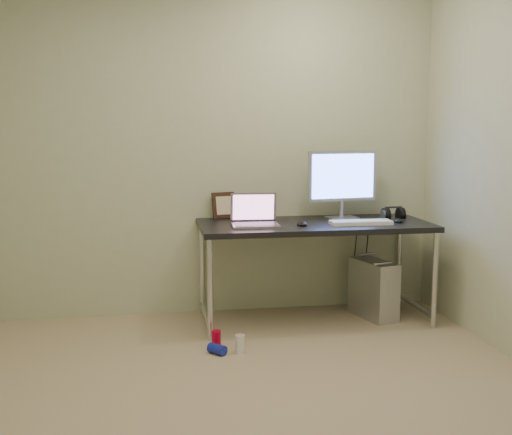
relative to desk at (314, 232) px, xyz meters
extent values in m
plane|color=tan|center=(-0.71, -1.38, -0.68)|extent=(3.50, 3.50, 0.00)
cube|color=beige|center=(-0.71, 0.37, 0.57)|extent=(3.50, 0.02, 2.50)
cube|color=black|center=(0.00, 0.00, 0.05)|extent=(1.71, 0.75, 0.04)
cylinder|color=silver|center=(-0.81, -0.33, -0.32)|extent=(0.04, 0.04, 0.71)
cylinder|color=silver|center=(-0.81, 0.33, -0.32)|extent=(0.04, 0.04, 0.71)
cylinder|color=silver|center=(0.81, -0.33, -0.32)|extent=(0.04, 0.04, 0.71)
cylinder|color=silver|center=(0.81, 0.33, -0.32)|extent=(0.04, 0.04, 0.71)
cylinder|color=silver|center=(-0.81, 0.00, -0.60)|extent=(0.04, 0.67, 0.04)
cylinder|color=silver|center=(0.81, 0.00, -0.60)|extent=(0.04, 0.67, 0.04)
cube|color=silver|center=(0.47, 0.00, -0.45)|extent=(0.29, 0.46, 0.44)
cylinder|color=#B4B5BB|center=(0.47, -0.18, -0.22)|extent=(0.16, 0.06, 0.02)
cylinder|color=#B4B5BB|center=(0.47, 0.18, -0.22)|extent=(0.16, 0.06, 0.02)
cylinder|color=black|center=(0.42, 0.32, -0.28)|extent=(0.01, 0.16, 0.69)
cylinder|color=black|center=(0.51, 0.30, -0.30)|extent=(0.02, 0.11, 0.71)
cylinder|color=red|center=(-0.79, -0.47, -0.62)|extent=(0.08, 0.08, 0.11)
cylinder|color=white|center=(-0.65, -0.61, -0.62)|extent=(0.09, 0.09, 0.12)
cylinder|color=#1623AE|center=(-0.80, -0.61, -0.64)|extent=(0.13, 0.13, 0.07)
cube|color=#B4B5BB|center=(-0.47, -0.12, 0.08)|extent=(0.35, 0.25, 0.02)
cube|color=slate|center=(-0.47, -0.12, 0.09)|extent=(0.30, 0.21, 0.00)
cube|color=gray|center=(-0.46, 0.01, 0.20)|extent=(0.34, 0.06, 0.21)
cube|color=#804F6D|center=(-0.46, 0.01, 0.20)|extent=(0.30, 0.05, 0.18)
cube|color=#B4B5BB|center=(0.26, 0.15, 0.08)|extent=(0.25, 0.19, 0.02)
cylinder|color=#B4B5BB|center=(0.26, 0.17, 0.15)|extent=(0.04, 0.04, 0.12)
cube|color=#B4B5BB|center=(0.26, 0.16, 0.41)|extent=(0.56, 0.12, 0.39)
cube|color=#5277FF|center=(0.26, 0.13, 0.41)|extent=(0.51, 0.08, 0.34)
cube|color=white|center=(0.31, -0.14, 0.09)|extent=(0.45, 0.15, 0.03)
ellipsoid|color=black|center=(0.62, -0.09, 0.09)|extent=(0.07, 0.11, 0.04)
ellipsoid|color=black|center=(-0.13, -0.12, 0.09)|extent=(0.08, 0.12, 0.04)
cylinder|color=black|center=(0.60, 0.11, 0.10)|extent=(0.05, 0.11, 0.11)
cylinder|color=black|center=(0.72, 0.11, 0.10)|extent=(0.05, 0.11, 0.11)
cube|color=black|center=(0.66, 0.11, 0.16)|extent=(0.14, 0.03, 0.01)
cube|color=black|center=(-0.61, 0.35, 0.17)|extent=(0.26, 0.14, 0.20)
cylinder|color=silver|center=(-0.45, 0.25, 0.12)|extent=(0.01, 0.01, 0.10)
cylinder|color=white|center=(-0.45, 0.25, 0.18)|extent=(0.05, 0.04, 0.04)
camera|label=1|loc=(-1.21, -4.58, 0.79)|focal=45.00mm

